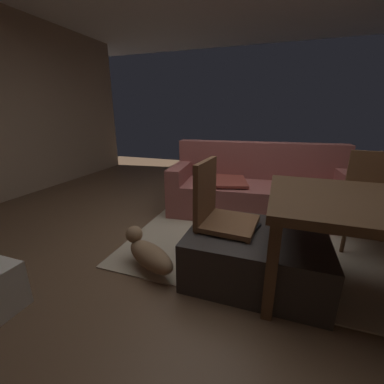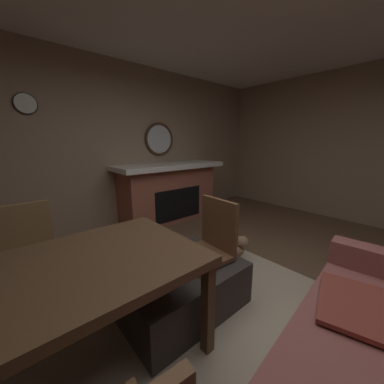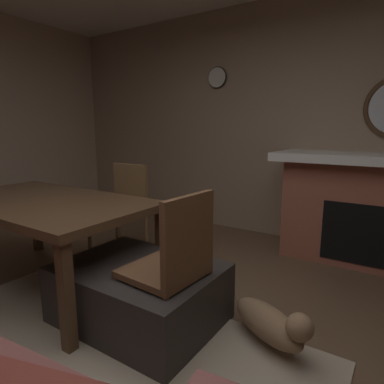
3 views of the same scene
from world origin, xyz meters
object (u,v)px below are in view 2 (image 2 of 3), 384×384
dining_chair_west (210,243)px  small_dog (226,251)px  tv_remote (187,267)px  wall_clock (25,104)px  round_wall_mirror (159,139)px  dining_table (41,288)px  fireplace (169,191)px  ottoman_coffee_table (180,287)px  dining_chair_south (27,253)px

dining_chair_west → small_dog: 0.68m
tv_remote → small_dog: bearing=-148.0°
wall_clock → tv_remote: bearing=106.9°
round_wall_mirror → dining_table: bearing=45.3°
round_wall_mirror → wall_clock: size_ratio=2.31×
dining_table → dining_chair_west: (-1.30, 0.01, -0.15)m
round_wall_mirror → tv_remote: size_ratio=3.81×
fireplace → round_wall_mirror: 0.99m
dining_table → dining_chair_west: 1.31m
ottoman_coffee_table → round_wall_mirror: bearing=-119.8°
round_wall_mirror → wall_clock: bearing=0.0°
fireplace → dining_chair_south: bearing=26.3°
dining_table → round_wall_mirror: bearing=-134.7°
dining_table → wall_clock: 2.63m
fireplace → dining_table: (2.27, 2.01, 0.13)m
tv_remote → small_dog: size_ratio=0.28×
ottoman_coffee_table → tv_remote: tv_remote is taller
dining_chair_south → wall_clock: 2.00m
ottoman_coffee_table → fireplace: bearing=-123.3°
fireplace → round_wall_mirror: round_wall_mirror is taller
ottoman_coffee_table → dining_chair_west: 0.46m
round_wall_mirror → tv_remote: round_wall_mirror is taller
round_wall_mirror → small_dog: (0.44, 2.06, -1.32)m
small_dog → wall_clock: bearing=-53.3°
wall_clock → dining_table: bearing=82.8°
dining_chair_west → small_dog: size_ratio=1.61×
ottoman_coffee_table → dining_chair_south: 1.34m
dining_chair_south → small_dog: (-1.83, 0.65, -0.36)m
dining_chair_south → dining_table: bearing=90.0°
small_dog → wall_clock: wall_clock is taller
dining_chair_south → ottoman_coffee_table: bearing=138.9°
dining_table → ottoman_coffee_table: bearing=-177.9°
dining_chair_south → dining_chair_west: 1.58m
fireplace → ottoman_coffee_table: fireplace is taller
tv_remote → wall_clock: 2.86m
tv_remote → dining_chair_south: size_ratio=0.17×
dining_chair_west → round_wall_mirror: bearing=-112.8°
small_dog → wall_clock: (1.53, -2.06, 1.75)m
round_wall_mirror → small_dog: round_wall_mirror is taller
dining_table → wall_clock: bearing=-97.2°
round_wall_mirror → dining_chair_south: size_ratio=0.66×
round_wall_mirror → dining_chair_south: round_wall_mirror is taller
round_wall_mirror → wall_clock: (1.98, 0.00, 0.43)m
ottoman_coffee_table → wall_clock: 2.92m
dining_table → tv_remote: bearing=178.0°
round_wall_mirror → dining_chair_west: (0.97, 2.30, -0.97)m
fireplace → tv_remote: 2.41m
tv_remote → wall_clock: bearing=-59.3°
dining_table → dining_chair_south: dining_chair_south is taller
round_wall_mirror → dining_chair_south: 2.84m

